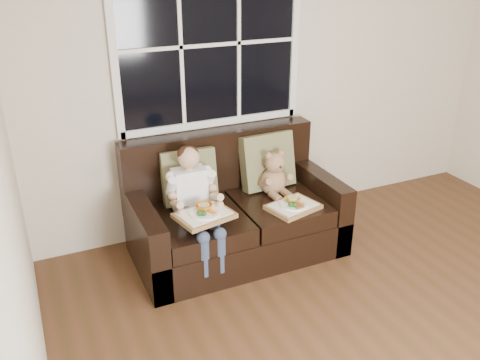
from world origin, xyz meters
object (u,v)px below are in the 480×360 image
tray_left (204,214)px  tray_right (293,206)px  teddy_bear (274,176)px  child (194,195)px  loveseat (234,216)px

tray_left → tray_right: tray_left is taller
teddy_bear → tray_right: size_ratio=0.89×
child → tray_right: bearing=-14.9°
child → teddy_bear: 0.76m
child → tray_left: 0.22m
loveseat → tray_right: 0.53m
teddy_bear → tray_left: size_ratio=0.87×
loveseat → teddy_bear: 0.48m
loveseat → child: (-0.38, -0.12, 0.33)m
loveseat → tray_right: bearing=-40.1°
tray_left → tray_right: size_ratio=1.01×
tray_left → tray_right: bearing=-12.2°
child → tray_right: (0.76, -0.20, -0.16)m
child → teddy_bear: bearing=8.7°
child → loveseat: bearing=17.2°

